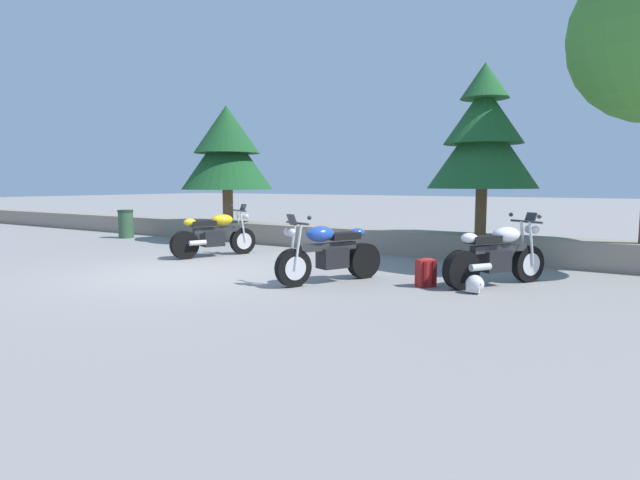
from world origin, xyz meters
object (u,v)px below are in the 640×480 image
Objects in this scene: motorcycle_blue_centre at (329,254)px; trash_bin at (126,224)px; pine_tree_mid_left at (483,136)px; rider_helmet at (475,284)px; rider_backpack at (426,272)px; motorcycle_yellow_near_left at (216,235)px; pine_tree_far_left at (227,149)px; motorcycle_white_far_right at (497,256)px.

trash_bin is (-9.03, 2.74, -0.05)m from motorcycle_blue_centre.
pine_tree_mid_left reaches higher than motorcycle_blue_centre.
rider_backpack is at bearing 174.01° from rider_helmet.
motorcycle_yellow_near_left is at bearing -152.55° from pine_tree_mid_left.
rider_backpack is 0.83m from rider_helmet.
motorcycle_blue_centre is 6.97× the size of rider_helmet.
pine_tree_far_left is at bearing 155.73° from rider_backpack.
motorcycle_white_far_right is at bearing 81.55° from rider_helmet.
pine_tree_far_left is at bearing 127.76° from motorcycle_yellow_near_left.
motorcycle_white_far_right is at bearing -0.08° from motorcycle_yellow_near_left.
rider_backpack is at bearing -88.05° from pine_tree_mid_left.
trash_bin is at bearing 168.18° from rider_backpack.
motorcycle_blue_centre reaches higher than trash_bin.
rider_helmet is 4.46m from pine_tree_mid_left.
motorcycle_blue_centre is at bearing -33.41° from pine_tree_far_left.
motorcycle_blue_centre is 1.06× the size of motorcycle_white_far_right.
rider_helmet is (6.18, -0.83, -0.35)m from motorcycle_yellow_near_left.
pine_tree_far_left reaches higher than rider_backpack.
motorcycle_blue_centre is 2.76m from motorcycle_white_far_right.
pine_tree_mid_left is at bearing 111.21° from motorcycle_white_far_right.
rider_backpack is at bearing -142.15° from motorcycle_white_far_right.
motorcycle_blue_centre is 2.40m from rider_helmet.
rider_backpack is 0.13× the size of pine_tree_mid_left.
trash_bin is (-3.19, -1.11, -2.20)m from pine_tree_far_left.
motorcycle_white_far_right is at bearing 27.33° from motorcycle_blue_centre.
motorcycle_white_far_right is 6.58× the size of rider_helmet.
motorcycle_yellow_near_left is at bearing -52.24° from pine_tree_far_left.
pine_tree_mid_left is 4.25× the size of trash_bin.
rider_helmet is 0.33× the size of trash_bin.
pine_tree_far_left is at bearing 146.59° from motorcycle_blue_centre.
trash_bin is at bearing 163.10° from motorcycle_blue_centre.
pine_tree_far_left is (-7.35, 3.32, 2.39)m from rider_backpack.
pine_tree_far_left is (-5.84, 3.85, 2.14)m from motorcycle_blue_centre.
motorcycle_blue_centre is at bearing -18.38° from motorcycle_yellow_near_left.
trash_bin is (-10.54, 2.21, 0.19)m from rider_backpack.
trash_bin is at bearing 172.69° from motorcycle_white_far_right.
trash_bin is at bearing -160.81° from pine_tree_far_left.
motorcycle_blue_centre and motorcycle_white_far_right have the same top height.
motorcycle_blue_centre is at bearing -160.46° from rider_backpack.
pine_tree_far_left reaches higher than motorcycle_blue_centre.
motorcycle_blue_centre is at bearing -109.22° from pine_tree_mid_left.
rider_helmet is at bearing -98.45° from motorcycle_white_far_right.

